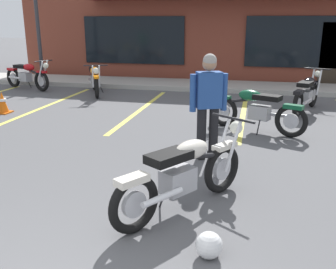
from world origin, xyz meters
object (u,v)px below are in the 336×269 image
(motorcycle_red_sportbike, at_px, (307,93))
(motorcycle_green_cafe_racer, at_px, (255,109))
(traffic_cone, at_px, (2,102))
(motorcycle_foreground_classic, at_px, (184,173))
(motorcycle_orange_scrambler, at_px, (27,75))
(helmet_on_pavement, at_px, (209,245))
(person_in_shorts_foreground, at_px, (208,101))
(motorcycle_silver_naked, at_px, (95,79))

(motorcycle_red_sportbike, distance_m, motorcycle_green_cafe_racer, 2.35)
(traffic_cone, bearing_deg, motorcycle_foreground_classic, -36.84)
(motorcycle_foreground_classic, xyz_separation_m, motorcycle_green_cafe_racer, (0.76, 3.61, 0.00))
(motorcycle_orange_scrambler, bearing_deg, helmet_on_pavement, -48.97)
(motorcycle_orange_scrambler, xyz_separation_m, person_in_shorts_foreground, (6.50, -5.18, 0.49))
(motorcycle_red_sportbike, xyz_separation_m, motorcycle_green_cafe_racer, (-1.21, -2.01, 0.00))
(helmet_on_pavement, bearing_deg, motorcycle_orange_scrambler, 131.03)
(motorcycle_foreground_classic, bearing_deg, motorcycle_green_cafe_racer, 78.12)
(motorcycle_green_cafe_racer, distance_m, helmet_on_pavement, 4.53)
(motorcycle_foreground_classic, distance_m, motorcycle_red_sportbike, 5.96)
(motorcycle_green_cafe_racer, height_order, motorcycle_orange_scrambler, same)
(helmet_on_pavement, bearing_deg, motorcycle_silver_naked, 120.05)
(motorcycle_silver_naked, relative_size, helmet_on_pavement, 7.49)
(motorcycle_silver_naked, height_order, motorcycle_orange_scrambler, same)
(motorcycle_red_sportbike, relative_size, motorcycle_green_cafe_racer, 1.02)
(motorcycle_green_cafe_racer, height_order, traffic_cone, motorcycle_green_cafe_racer)
(motorcycle_silver_naked, xyz_separation_m, motorcycle_green_cafe_racer, (4.74, -3.08, 0.00))
(motorcycle_red_sportbike, xyz_separation_m, helmet_on_pavement, (-1.57, -6.52, -0.33))
(motorcycle_orange_scrambler, bearing_deg, motorcycle_foreground_classic, -47.26)
(traffic_cone, bearing_deg, motorcycle_orange_scrambler, 112.47)
(motorcycle_red_sportbike, bearing_deg, motorcycle_foreground_classic, -109.33)
(motorcycle_silver_naked, distance_m, motorcycle_green_cafe_racer, 5.66)
(motorcycle_orange_scrambler, bearing_deg, motorcycle_green_cafe_racer, -25.08)
(motorcycle_green_cafe_racer, bearing_deg, motorcycle_red_sportbike, 58.92)
(motorcycle_red_sportbike, xyz_separation_m, traffic_cone, (-7.14, -1.75, -0.20))
(motorcycle_foreground_classic, distance_m, person_in_shorts_foreground, 1.87)
(helmet_on_pavement, xyz_separation_m, traffic_cone, (-5.57, 4.77, 0.13))
(motorcycle_red_sportbike, bearing_deg, motorcycle_orange_scrambler, 170.79)
(helmet_on_pavement, relative_size, traffic_cone, 0.49)
(motorcycle_silver_naked, xyz_separation_m, helmet_on_pavement, (4.39, -7.59, -0.33))
(motorcycle_red_sportbike, height_order, person_in_shorts_foreground, person_in_shorts_foreground)
(motorcycle_red_sportbike, distance_m, motorcycle_silver_naked, 6.05)
(motorcycle_red_sportbike, bearing_deg, motorcycle_silver_naked, 169.81)
(motorcycle_silver_naked, distance_m, traffic_cone, 3.06)
(motorcycle_green_cafe_racer, xyz_separation_m, traffic_cone, (-5.93, 0.26, -0.20))
(person_in_shorts_foreground, distance_m, helmet_on_pavement, 2.85)
(helmet_on_pavement, bearing_deg, motorcycle_foreground_classic, 114.34)
(motorcycle_foreground_classic, height_order, traffic_cone, motorcycle_foreground_classic)
(motorcycle_foreground_classic, height_order, helmet_on_pavement, motorcycle_foreground_classic)
(motorcycle_orange_scrambler, relative_size, helmet_on_pavement, 7.75)
(motorcycle_red_sportbike, bearing_deg, traffic_cone, -166.24)
(motorcycle_foreground_classic, height_order, motorcycle_green_cafe_racer, same)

